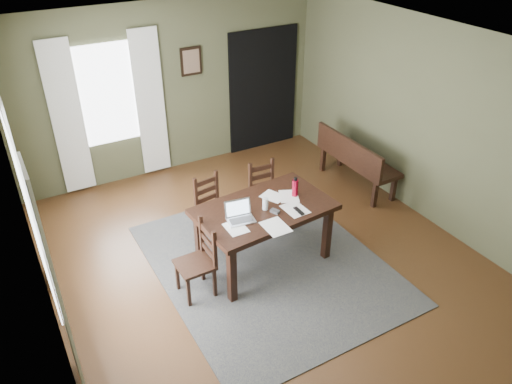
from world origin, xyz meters
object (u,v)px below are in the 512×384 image
chair_back_right (266,195)px  laptop (240,215)px  chair_end (199,261)px  chair_back_left (213,208)px  dining_table (264,214)px  bench (355,157)px  water_bottle (295,187)px

chair_back_right → laptop: laptop is taller
chair_end → chair_back_left: (0.61, 0.93, -0.01)m
chair_back_right → laptop: 1.24m
dining_table → bench: (2.16, 0.93, -0.21)m
chair_end → bench: chair_end is taller
dining_table → water_bottle: water_bottle is taller
chair_back_left → dining_table: bearing=-78.9°
dining_table → chair_end: (-0.92, -0.12, -0.27)m
chair_end → bench: bearing=107.9°
chair_back_right → dining_table: bearing=-119.0°
dining_table → laptop: bearing=-173.9°
chair_back_left → water_bottle: 1.20m
dining_table → chair_back_right: chair_back_right is taller
laptop → water_bottle: water_bottle is taller
chair_back_right → bench: size_ratio=0.60×
chair_back_right → bench: 1.71m
chair_end → chair_back_right: (1.38, 0.87, -0.01)m
dining_table → chair_end: chair_end is taller
chair_end → dining_table: bearing=96.3°
dining_table → chair_back_left: chair_back_left is taller
chair_back_left → laptop: laptop is taller
bench → water_bottle: (-1.70, -0.90, 0.43)m
bench → chair_back_left: bearing=92.9°
laptop → dining_table: bearing=19.7°
water_bottle → chair_end: bearing=-173.6°
chair_end → bench: (3.08, 1.05, 0.06)m
chair_back_left → bench: 2.48m
dining_table → bench: 2.36m
chair_back_right → chair_back_left: bearing=178.3°
bench → dining_table: bearing=113.4°
dining_table → chair_back_left: size_ratio=1.91×
bench → water_bottle: bearing=117.8°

